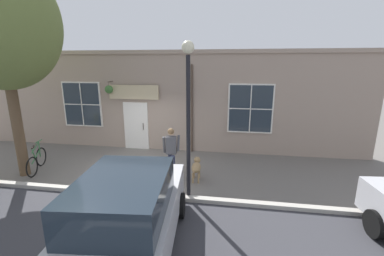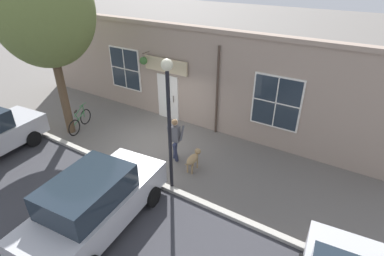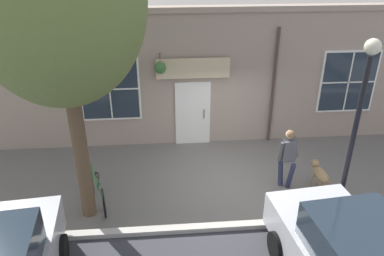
{
  "view_description": "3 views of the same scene",
  "coord_description": "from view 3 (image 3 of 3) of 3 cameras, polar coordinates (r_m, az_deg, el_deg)",
  "views": [
    {
      "loc": [
        8.38,
        3.43,
        3.71
      ],
      "look_at": [
        -1.4,
        1.87,
        1.24
      ],
      "focal_mm": 24.0,
      "sensor_mm": 36.0,
      "label": 1
    },
    {
      "loc": [
        7.93,
        6.86,
        6.45
      ],
      "look_at": [
        -0.64,
        1.48,
        0.82
      ],
      "focal_mm": 28.0,
      "sensor_mm": 36.0,
      "label": 2
    },
    {
      "loc": [
        8.57,
        -1.72,
        5.88
      ],
      "look_at": [
        -1.09,
        -0.89,
        1.07
      ],
      "focal_mm": 35.0,
      "sensor_mm": 36.0,
      "label": 3
    }
  ],
  "objects": [
    {
      "name": "street_tree_by_curb",
      "position": [
        7.71,
        -19.51,
        17.37
      ],
      "size": [
        3.69,
        3.32,
        6.96
      ],
      "color": "brown",
      "rests_on": "ground_plane"
    },
    {
      "name": "ground_plane",
      "position": [
        10.53,
        5.37,
        -7.68
      ],
      "size": [
        90.0,
        90.0,
        0.0
      ],
      "primitive_type": "plane",
      "color": "#66605B"
    },
    {
      "name": "street_lamp",
      "position": [
        8.37,
        24.15,
        2.71
      ],
      "size": [
        0.32,
        0.32,
        4.28
      ],
      "color": "black",
      "rests_on": "ground_plane"
    },
    {
      "name": "dog_on_leash",
      "position": [
        10.43,
        18.9,
        -6.52
      ],
      "size": [
        1.06,
        0.34,
        0.7
      ],
      "color": "#997A51",
      "rests_on": "ground_plane"
    },
    {
      "name": "pedestrian_walking",
      "position": [
        9.97,
        14.42,
        -3.79
      ],
      "size": [
        0.58,
        0.55,
        1.69
      ],
      "color": "#282D47",
      "rests_on": "ground_plane"
    },
    {
      "name": "storefront_facade",
      "position": [
        11.66,
        3.85,
        7.68
      ],
      "size": [
        0.95,
        18.0,
        4.28
      ],
      "color": "gray",
      "rests_on": "ground_plane"
    },
    {
      "name": "leaning_bicycle",
      "position": [
        9.69,
        -14.21,
        -9.13
      ],
      "size": [
        1.65,
        0.61,
        1.0
      ],
      "color": "black",
      "rests_on": "ground_plane"
    },
    {
      "name": "fire_hydrant",
      "position": [
        9.28,
        -24.58,
        -12.68
      ],
      "size": [
        0.34,
        0.2,
        0.77
      ],
      "color": "gold",
      "rests_on": "ground_plane"
    }
  ]
}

